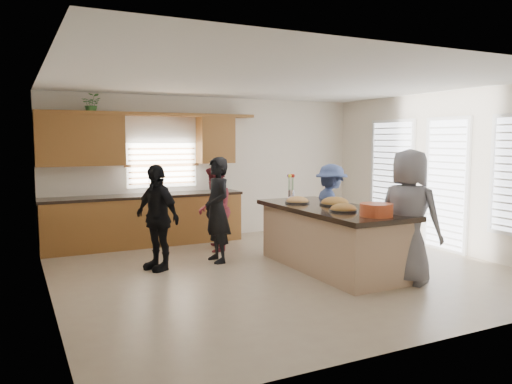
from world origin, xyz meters
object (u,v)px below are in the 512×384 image
woman_right_back (331,208)px  woman_right_front (409,217)px  woman_left_front (157,217)px  woman_left_mid (215,209)px  salad_bowl (376,209)px  woman_left_back (217,210)px  island (331,240)px

woman_right_back → woman_right_front: size_ratio=0.84×
woman_left_front → woman_right_back: woman_left_front is taller
woman_left_mid → woman_left_front: bearing=-36.1°
salad_bowl → woman_right_front: size_ratio=0.24×
woman_right_front → woman_left_back: bearing=17.1°
salad_bowl → woman_left_back: woman_left_back is taller
woman_left_back → woman_right_back: woman_left_back is taller
salad_bowl → woman_right_back: (0.64, 1.95, -0.27)m
woman_right_front → woman_left_front: bearing=29.7°
woman_left_back → woman_left_front: bearing=-89.7°
woman_left_back → woman_right_front: 2.95m
island → woman_right_front: bearing=-64.2°
salad_bowl → woman_right_back: 2.08m
salad_bowl → woman_left_front: size_ratio=0.27×
woman_left_front → salad_bowl: bearing=25.2°
island → woman_right_front: 1.28m
woman_left_mid → woman_right_back: bearing=81.9°
salad_bowl → woman_right_back: bearing=71.7°
woman_left_back → woman_left_front: woman_left_back is taller
island → woman_left_mid: bearing=119.6°
woman_right_back → salad_bowl: bearing=172.2°
island → woman_right_back: (0.66, 0.94, 0.32)m
salad_bowl → woman_left_mid: bearing=110.8°
woman_right_front → salad_bowl: bearing=60.4°
woman_left_front → woman_right_back: size_ratio=1.03×
woman_left_front → woman_right_back: 3.03m
woman_right_back → woman_left_front: bearing=96.5°
woman_left_mid → woman_right_front: (1.63, -3.02, 0.17)m
woman_right_front → woman_left_mid: bearing=5.7°
salad_bowl → woman_left_back: (-1.38, 2.20, -0.20)m
woman_left_front → woman_left_back: bearing=69.9°
island → woman_right_front: (0.52, -1.07, 0.47)m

